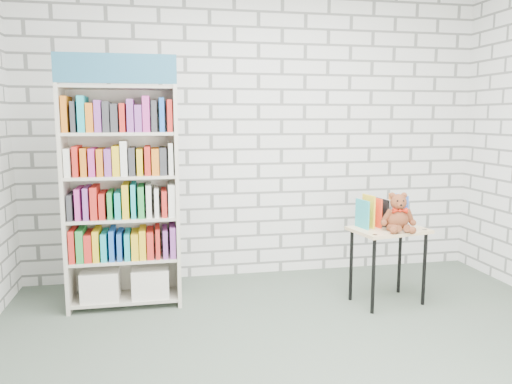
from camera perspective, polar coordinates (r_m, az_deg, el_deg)
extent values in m
plane|color=#485548|center=(3.35, 7.39, -19.32)|extent=(4.50, 4.50, 0.00)
cube|color=silver|center=(4.91, 0.28, 6.60)|extent=(4.50, 0.02, 2.80)
cube|color=beige|center=(4.27, -20.90, -0.84)|extent=(0.03, 0.35, 1.82)
cube|color=beige|center=(4.21, -9.03, -0.51)|extent=(0.03, 0.35, 1.82)
cube|color=beige|center=(4.39, -14.86, -0.34)|extent=(0.91, 0.02, 1.82)
cube|color=#286382|center=(4.02, -15.74, 13.45)|extent=(0.91, 0.02, 0.22)
cube|color=beige|center=(4.43, -14.58, -11.59)|extent=(0.85, 0.33, 0.03)
cube|color=beige|center=(4.33, -14.75, -7.31)|extent=(0.85, 0.33, 0.03)
cube|color=beige|center=(4.25, -14.92, -2.84)|extent=(0.85, 0.33, 0.03)
cube|color=beige|center=(4.20, -15.10, 1.77)|extent=(0.85, 0.33, 0.03)
cube|color=beige|center=(4.17, -15.28, 6.46)|extent=(0.85, 0.33, 0.03)
cube|color=beige|center=(4.18, -15.48, 11.46)|extent=(0.85, 0.33, 0.03)
cube|color=silver|center=(4.41, -17.31, -9.98)|extent=(0.30, 0.29, 0.24)
cube|color=silver|center=(4.38, -11.96, -9.89)|extent=(0.30, 0.29, 0.24)
cube|color=blue|center=(4.28, -14.82, -5.62)|extent=(0.85, 0.29, 0.24)
cube|color=green|center=(4.22, -15.00, -1.08)|extent=(0.85, 0.29, 0.24)
cube|color=orange|center=(4.17, -15.18, 3.58)|extent=(0.85, 0.29, 0.24)
cube|color=#BF338C|center=(4.16, -15.37, 8.30)|extent=(0.85, 0.29, 0.24)
cube|color=#DFBA86|center=(4.33, 14.93, -4.21)|extent=(0.67, 0.52, 0.03)
cylinder|color=black|center=(4.14, 13.26, -9.35)|extent=(0.03, 0.03, 0.62)
cylinder|color=black|center=(4.39, 10.82, -8.22)|extent=(0.03, 0.03, 0.62)
cylinder|color=black|center=(4.44, 18.68, -8.35)|extent=(0.03, 0.03, 0.62)
cylinder|color=black|center=(4.68, 16.09, -7.37)|extent=(0.03, 0.03, 0.62)
cylinder|color=black|center=(4.06, 13.45, -4.81)|extent=(0.04, 0.04, 0.01)
cylinder|color=black|center=(4.36, 18.71, -4.13)|extent=(0.04, 0.04, 0.01)
cube|color=teal|center=(4.26, 12.03, -2.40)|extent=(0.05, 0.18, 0.25)
cube|color=yellow|center=(4.30, 12.78, -2.33)|extent=(0.05, 0.18, 0.25)
cube|color=#FF3C1B|center=(4.34, 13.52, -2.26)|extent=(0.05, 0.18, 0.25)
cube|color=black|center=(4.38, 14.24, -2.19)|extent=(0.05, 0.18, 0.25)
cube|color=white|center=(4.42, 14.95, -2.12)|extent=(0.05, 0.18, 0.25)
cube|color=orange|center=(4.46, 15.64, -2.06)|extent=(0.05, 0.18, 0.25)
cube|color=blue|center=(4.50, 16.33, -1.99)|extent=(0.05, 0.18, 0.25)
ellipsoid|color=brown|center=(4.27, 15.87, -2.97)|extent=(0.19, 0.16, 0.19)
sphere|color=brown|center=(4.24, 15.96, -1.11)|extent=(0.13, 0.13, 0.13)
sphere|color=brown|center=(4.23, 15.31, -0.38)|extent=(0.05, 0.05, 0.05)
sphere|color=brown|center=(4.25, 16.56, -0.37)|extent=(0.05, 0.05, 0.05)
sphere|color=brown|center=(4.19, 16.16, -1.47)|extent=(0.05, 0.05, 0.05)
sphere|color=black|center=(4.18, 15.88, -0.99)|extent=(0.02, 0.02, 0.02)
sphere|color=black|center=(4.19, 16.48, -0.99)|extent=(0.02, 0.02, 0.02)
sphere|color=black|center=(4.17, 16.25, -1.46)|extent=(0.02, 0.02, 0.02)
cylinder|color=brown|center=(4.22, 14.74, -2.68)|extent=(0.09, 0.09, 0.13)
cylinder|color=brown|center=(4.27, 17.14, -2.64)|extent=(0.10, 0.07, 0.13)
sphere|color=brown|center=(4.21, 14.42, -3.43)|extent=(0.05, 0.05, 0.05)
sphere|color=brown|center=(4.28, 17.50, -3.37)|extent=(0.05, 0.05, 0.05)
cylinder|color=brown|center=(4.17, 15.50, -4.00)|extent=(0.07, 0.15, 0.07)
cylinder|color=brown|center=(4.21, 16.89, -3.97)|extent=(0.12, 0.15, 0.07)
sphere|color=brown|center=(4.11, 15.44, -4.25)|extent=(0.06, 0.06, 0.06)
sphere|color=brown|center=(4.16, 17.43, -4.20)|extent=(0.06, 0.06, 0.06)
cone|color=#B61B0B|center=(4.19, 15.72, -2.06)|extent=(0.06, 0.06, 0.05)
cone|color=#B61B0B|center=(4.21, 16.52, -2.05)|extent=(0.06, 0.06, 0.05)
sphere|color=#B61B0B|center=(4.20, 16.13, -2.06)|extent=(0.03, 0.03, 0.03)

